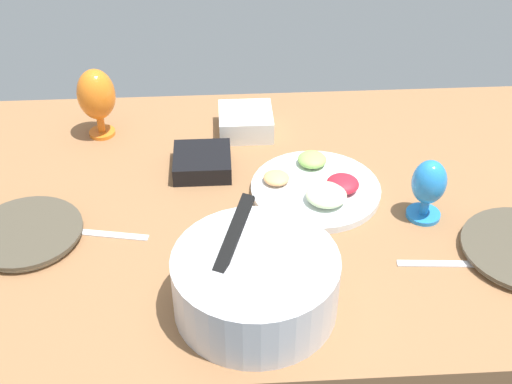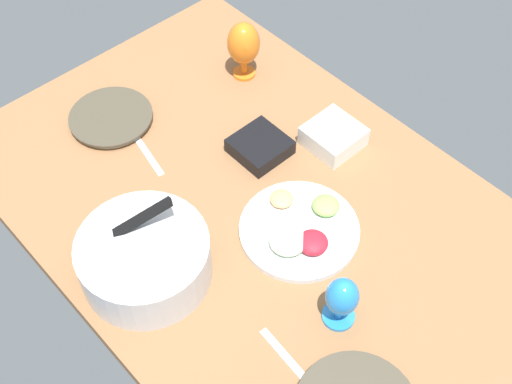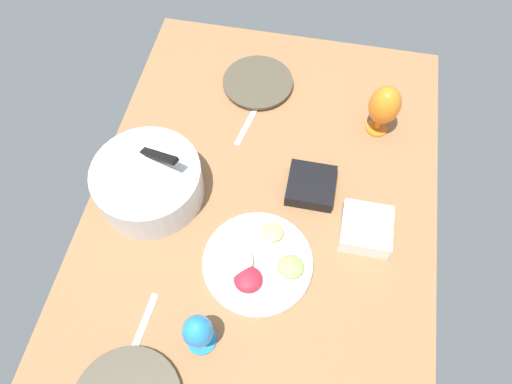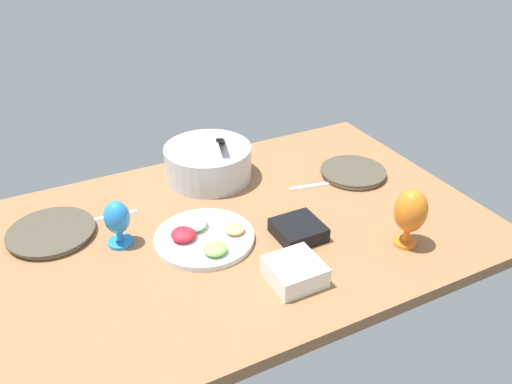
% 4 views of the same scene
% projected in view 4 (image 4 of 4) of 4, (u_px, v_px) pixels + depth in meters
% --- Properties ---
extents(ground_plane, '(1.60, 1.04, 0.04)m').
position_uv_depth(ground_plane, '(237.00, 231.00, 1.70)').
color(ground_plane, '#8C603D').
extents(dinner_plate_left, '(0.27, 0.27, 0.02)m').
position_uv_depth(dinner_plate_left, '(51.00, 233.00, 1.64)').
color(dinner_plate_left, beige).
rests_on(dinner_plate_left, ground_plane).
extents(dinner_plate_right, '(0.24, 0.24, 0.02)m').
position_uv_depth(dinner_plate_right, '(353.00, 172.00, 1.97)').
color(dinner_plate_right, beige).
rests_on(dinner_plate_right, ground_plane).
extents(mixing_bowl, '(0.32, 0.32, 0.20)m').
position_uv_depth(mixing_bowl, '(208.00, 161.00, 1.93)').
color(mixing_bowl, silver).
rests_on(mixing_bowl, ground_plane).
extents(fruit_platter, '(0.31, 0.31, 0.05)m').
position_uv_depth(fruit_platter, '(203.00, 236.00, 1.62)').
color(fruit_platter, silver).
rests_on(fruit_platter, ground_plane).
extents(hurricane_glass_blue, '(0.08, 0.08, 0.15)m').
position_uv_depth(hurricane_glass_blue, '(117.00, 220.00, 1.57)').
color(hurricane_glass_blue, '#2582D7').
rests_on(hurricane_glass_blue, ground_plane).
extents(hurricane_glass_orange, '(0.10, 0.10, 0.19)m').
position_uv_depth(hurricane_glass_orange, '(411.00, 212.00, 1.55)').
color(hurricane_glass_orange, orange).
rests_on(hurricane_glass_orange, ground_plane).
extents(square_bowl_black, '(0.14, 0.14, 0.05)m').
position_uv_depth(square_bowl_black, '(298.00, 229.00, 1.63)').
color(square_bowl_black, black).
rests_on(square_bowl_black, ground_plane).
extents(square_bowl_white, '(0.14, 0.14, 0.06)m').
position_uv_depth(square_bowl_white, '(295.00, 271.00, 1.45)').
color(square_bowl_white, white).
rests_on(square_bowl_white, ground_plane).
extents(fork_by_left_plate, '(0.18, 0.03, 0.01)m').
position_uv_depth(fork_by_left_plate, '(110.00, 216.00, 1.73)').
color(fork_by_left_plate, silver).
rests_on(fork_by_left_plate, ground_plane).
extents(fork_by_right_plate, '(0.18, 0.05, 0.01)m').
position_uv_depth(fork_by_right_plate, '(313.00, 185.00, 1.90)').
color(fork_by_right_plate, silver).
rests_on(fork_by_right_plate, ground_plane).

